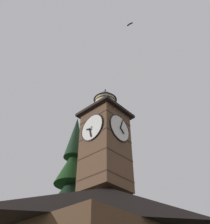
% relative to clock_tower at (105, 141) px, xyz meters
% --- Properties ---
extents(clock_tower, '(3.79, 3.79, 10.22)m').
position_rel_clock_tower_xyz_m(clock_tower, '(0.00, 0.00, 0.00)').
color(clock_tower, brown).
rests_on(clock_tower, building_main).
extents(pine_tree_behind, '(7.03, 7.03, 18.02)m').
position_rel_clock_tower_xyz_m(pine_tree_behind, '(-0.95, -4.93, -5.49)').
color(pine_tree_behind, '#473323').
rests_on(pine_tree_behind, ground_plane).
extents(flying_bird_high, '(0.21, 0.63, 0.11)m').
position_rel_clock_tower_xyz_m(flying_bird_high, '(1.07, 4.28, 11.15)').
color(flying_bird_high, black).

